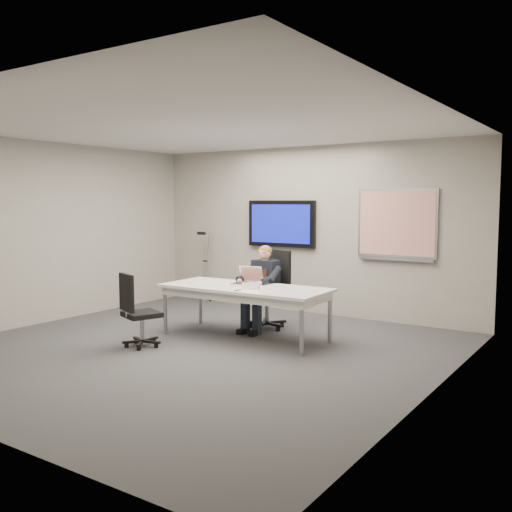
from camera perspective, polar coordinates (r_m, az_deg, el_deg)
The scene contains 15 objects.
floor at distance 7.38m, azimuth -6.21°, elevation -9.31°, with size 6.00×6.00×0.02m, color #38383A.
ceiling at distance 7.20m, azimuth -6.44°, elevation 12.80°, with size 6.00×6.00×0.02m, color silver.
wall_back at distance 9.64m, azimuth 5.25°, elevation 2.59°, with size 6.00×0.02×2.80m, color #9A968B.
wall_left at distance 9.37m, azimuth -20.52°, elevation 2.19°, with size 0.02×6.00×2.80m, color #9A968B.
wall_right at distance 5.71m, azimuth 17.40°, elevation 0.43°, with size 0.02×6.00×2.80m, color #9A968B.
conference_table at distance 7.83m, azimuth -1.10°, elevation -3.65°, with size 2.36×1.04×0.72m.
tv_display at distance 9.84m, azimuth 2.54°, elevation 3.25°, with size 1.30×0.09×0.80m.
whiteboard at distance 8.97m, azimuth 13.91°, elevation 3.08°, with size 1.25×0.08×1.10m.
office_chair_far at distance 8.50m, azimuth 1.37°, elevation -4.81°, with size 0.68×0.68×1.16m.
office_chair_near at distance 7.57m, azimuth -11.63°, elevation -6.67°, with size 0.59×0.59×0.96m.
seated_person at distance 8.28m, azimuth 0.37°, elevation -4.10°, with size 0.40×0.68×1.24m.
crutch at distance 10.67m, azimuth -5.04°, elevation -1.02°, with size 0.18×0.32×1.36m, color #97999E, non-canonical shape.
laptop at distance 8.04m, azimuth -0.84°, elevation -2.38°, with size 0.38×0.37×0.25m.
name_tent at distance 7.56m, azimuth -0.53°, elevation -3.00°, with size 0.22×0.06×0.09m, color white, non-canonical shape.
pen at distance 7.45m, azimuth -1.85°, elevation -3.44°, with size 0.01×0.01×0.14m, color black.
Camera 1 is at (4.60, -5.46, 1.87)m, focal length 40.00 mm.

